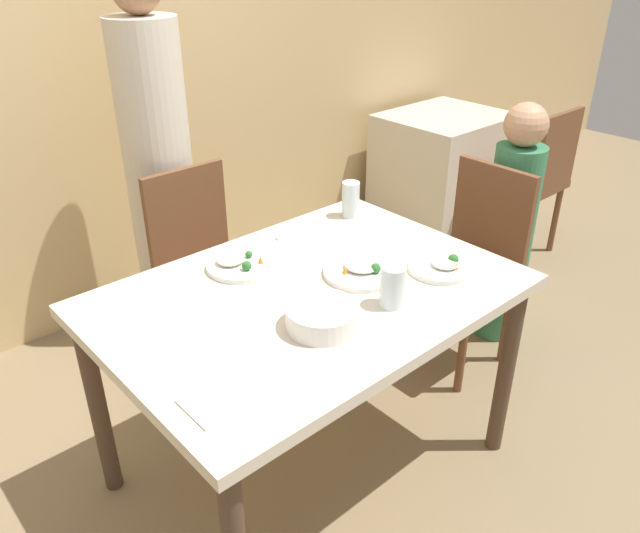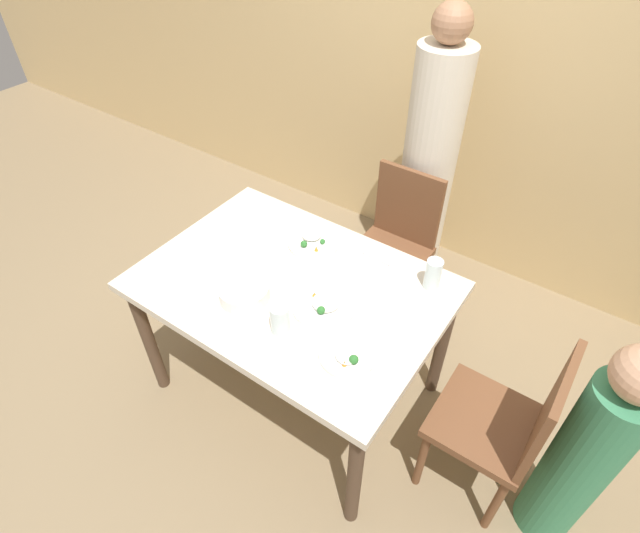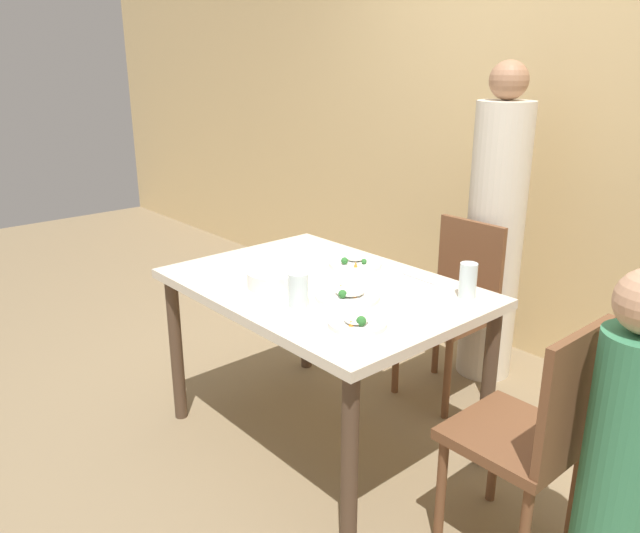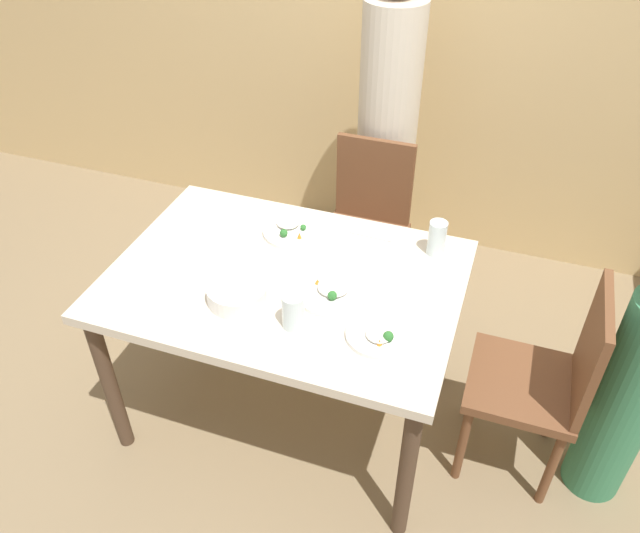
{
  "view_description": "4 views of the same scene",
  "coord_description": "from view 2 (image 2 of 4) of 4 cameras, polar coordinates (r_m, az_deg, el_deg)",
  "views": [
    {
      "loc": [
        -1.11,
        -1.3,
        1.78
      ],
      "look_at": [
        -0.04,
        -0.1,
        0.9
      ],
      "focal_mm": 35.0,
      "sensor_mm": 36.0,
      "label": 1
    },
    {
      "loc": [
        0.99,
        -1.2,
        2.27
      ],
      "look_at": [
        0.1,
        0.07,
        0.86
      ],
      "focal_mm": 28.0,
      "sensor_mm": 36.0,
      "label": 2
    },
    {
      "loc": [
        1.87,
        -1.65,
        1.67
      ],
      "look_at": [
        0.09,
        -0.09,
        0.88
      ],
      "focal_mm": 35.0,
      "sensor_mm": 36.0,
      "label": 3
    },
    {
      "loc": [
        0.72,
        -1.66,
        2.25
      ],
      "look_at": [
        0.13,
        0.02,
        0.83
      ],
      "focal_mm": 35.0,
      "sensor_mm": 36.0,
      "label": 4
    }
  ],
  "objects": [
    {
      "name": "plate_noodles",
      "position": [
        1.89,
        3.17,
        -10.11
      ],
      "size": [
        0.22,
        0.22,
        0.05
      ],
      "color": "white",
      "rests_on": "dining_table"
    },
    {
      "name": "person_child",
      "position": [
        2.16,
        27.91,
        -18.65
      ],
      "size": [
        0.22,
        0.22,
        1.14
      ],
      "color": "#387F56",
      "rests_on": "ground_plane"
    },
    {
      "name": "wall_back",
      "position": [
        3.06,
        15.7,
        23.33
      ],
      "size": [
        10.0,
        0.06,
        2.7
      ],
      "color": "tan",
      "rests_on": "ground_plane"
    },
    {
      "name": "bowl_curry",
      "position": [
        2.1,
        -8.68,
        -2.85
      ],
      "size": [
        0.21,
        0.21,
        0.07
      ],
      "color": "white",
      "rests_on": "dining_table"
    },
    {
      "name": "napkin_folded",
      "position": [
        2.34,
        -17.37,
        -0.16
      ],
      "size": [
        0.14,
        0.14,
        0.01
      ],
      "color": "white",
      "rests_on": "dining_table"
    },
    {
      "name": "plate_rice_child",
      "position": [
        2.35,
        -0.8,
        2.83
      ],
      "size": [
        0.24,
        0.24,
        0.05
      ],
      "color": "white",
      "rests_on": "dining_table"
    },
    {
      "name": "glass_water_short",
      "position": [
        2.16,
        12.8,
        -0.85
      ],
      "size": [
        0.07,
        0.07,
        0.14
      ],
      "color": "silver",
      "rests_on": "dining_table"
    },
    {
      "name": "chair_adult_spot",
      "position": [
        2.82,
        8.51,
        2.67
      ],
      "size": [
        0.4,
        0.4,
        0.9
      ],
      "color": "brown",
      "rests_on": "ground_plane"
    },
    {
      "name": "person_adult",
      "position": [
        2.9,
        12.14,
        10.35
      ],
      "size": [
        0.29,
        0.29,
        1.67
      ],
      "color": "beige",
      "rests_on": "ground_plane"
    },
    {
      "name": "glass_water_tall",
      "position": [
        1.94,
        -4.59,
        -5.99
      ],
      "size": [
        0.08,
        0.08,
        0.13
      ],
      "color": "silver",
      "rests_on": "dining_table"
    },
    {
      "name": "ground_plane",
      "position": [
        2.76,
        -2.63,
        -13.36
      ],
      "size": [
        10.0,
        10.0,
        0.0
      ],
      "primitive_type": "plane",
      "color": "#847051"
    },
    {
      "name": "dining_table",
      "position": [
        2.23,
        -3.16,
        -3.5
      ],
      "size": [
        1.31,
        0.92,
        0.76
      ],
      "color": "beige",
      "rests_on": "ground_plane"
    },
    {
      "name": "plate_rice_adult",
      "position": [
        2.05,
        0.48,
        -4.47
      ],
      "size": [
        0.26,
        0.26,
        0.05
      ],
      "color": "white",
      "rests_on": "dining_table"
    },
    {
      "name": "chair_child_spot",
      "position": [
        2.18,
        20.29,
        -16.52
      ],
      "size": [
        0.4,
        0.4,
        0.9
      ],
      "rotation": [
        0.0,
        0.0,
        -1.57
      ],
      "color": "brown",
      "rests_on": "ground_plane"
    },
    {
      "name": "fork_steel",
      "position": [
        2.29,
        6.81,
        0.81
      ],
      "size": [
        0.18,
        0.03,
        0.01
      ],
      "color": "silver",
      "rests_on": "dining_table"
    }
  ]
}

